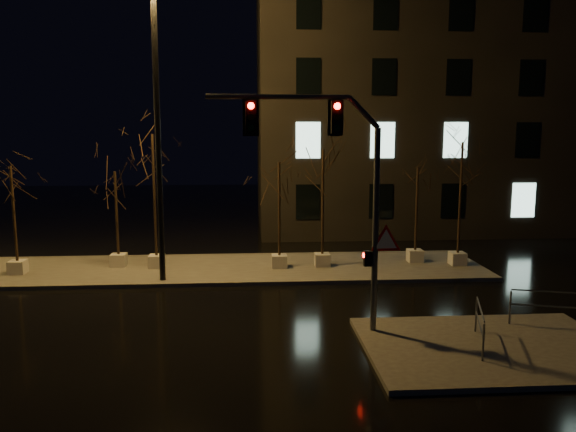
{
  "coord_description": "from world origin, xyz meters",
  "views": [
    {
      "loc": [
        0.88,
        -17.85,
        6.02
      ],
      "look_at": [
        2.32,
        3.16,
        2.8
      ],
      "focal_mm": 35.0,
      "sensor_mm": 36.0,
      "label": 1
    }
  ],
  "objects": [
    {
      "name": "guard_rail_a",
      "position": [
        10.0,
        -2.17,
        0.87
      ],
      "size": [
        2.46,
        0.74,
        1.1
      ],
      "rotation": [
        0.0,
        0.0,
        -0.28
      ],
      "color": "#515358",
      "rests_on": "sidewalk_corner"
    },
    {
      "name": "traffic_signal_mast",
      "position": [
        3.39,
        -2.14,
        4.65
      ],
      "size": [
        5.61,
        0.31,
        6.85
      ],
      "rotation": [
        0.0,
        0.0,
        0.03
      ],
      "color": "#515358",
      "rests_on": "sidewalk_corner"
    },
    {
      "name": "tree_6",
      "position": [
        10.0,
        5.75,
        4.34
      ],
      "size": [
        1.8,
        1.8,
        5.52
      ],
      "color": "#BBB7AF",
      "rests_on": "median"
    },
    {
      "name": "tree_3",
      "position": [
        2.13,
        5.79,
        3.69
      ],
      "size": [
        1.8,
        1.8,
        4.67
      ],
      "color": "#BBB7AF",
      "rests_on": "median"
    },
    {
      "name": "streetlight_main",
      "position": [
        -2.6,
        4.06,
        6.8
      ],
      "size": [
        2.85,
        1.08,
        11.53
      ],
      "rotation": [
        0.0,
        0.0,
        0.27
      ],
      "color": "black",
      "rests_on": "median"
    },
    {
      "name": "ground",
      "position": [
        0.0,
        0.0,
        0.0
      ],
      "size": [
        90.0,
        90.0,
        0.0
      ],
      "primitive_type": "plane",
      "color": "black",
      "rests_on": "ground"
    },
    {
      "name": "building",
      "position": [
        14.0,
        18.0,
        7.5
      ],
      "size": [
        25.0,
        12.0,
        15.0
      ],
      "primitive_type": "cube",
      "color": "black",
      "rests_on": "ground"
    },
    {
      "name": "tree_4",
      "position": [
        4.01,
        5.92,
        4.1
      ],
      "size": [
        1.8,
        1.8,
        5.21
      ],
      "color": "#BBB7AF",
      "rests_on": "median"
    },
    {
      "name": "tree_1",
      "position": [
        -4.85,
        6.46,
        3.38
      ],
      "size": [
        1.8,
        1.8,
        4.25
      ],
      "color": "#BBB7AF",
      "rests_on": "median"
    },
    {
      "name": "guard_rail_b",
      "position": [
        7.15,
        -3.47,
        0.84
      ],
      "size": [
        0.73,
        2.15,
        1.07
      ],
      "rotation": [
        0.0,
        0.0,
        1.26
      ],
      "color": "#515358",
      "rests_on": "sidewalk_corner"
    },
    {
      "name": "median",
      "position": [
        0.0,
        6.0,
        0.07
      ],
      "size": [
        22.0,
        5.0,
        0.15
      ],
      "primitive_type": "cube",
      "color": "#4A4642",
      "rests_on": "ground"
    },
    {
      "name": "sidewalk_corner",
      "position": [
        7.5,
        -3.5,
        0.07
      ],
      "size": [
        7.0,
        5.0,
        0.15
      ],
      "primitive_type": "cube",
      "color": "#4A4642",
      "rests_on": "ground"
    },
    {
      "name": "tree_0",
      "position": [
        -8.73,
        5.47,
        3.62
      ],
      "size": [
        1.8,
        1.8,
        4.58
      ],
      "color": "#BBB7AF",
      "rests_on": "median"
    },
    {
      "name": "tree_2",
      "position": [
        -3.16,
        6.13,
        4.6
      ],
      "size": [
        1.8,
        1.8,
        5.87
      ],
      "color": "#BBB7AF",
      "rests_on": "median"
    },
    {
      "name": "tree_5",
      "position": [
        8.29,
        6.43,
        3.46
      ],
      "size": [
        1.8,
        1.8,
        4.36
      ],
      "color": "#BBB7AF",
      "rests_on": "median"
    }
  ]
}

